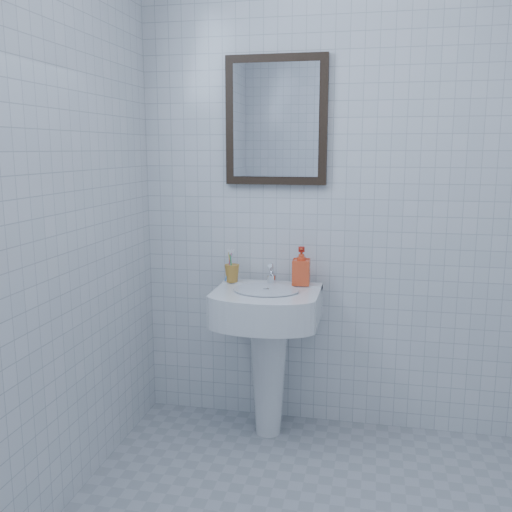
# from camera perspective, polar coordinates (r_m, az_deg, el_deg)

# --- Properties ---
(wall_back) EXTENTS (2.20, 0.02, 2.50)m
(wall_back) POSITION_cam_1_polar(r_m,az_deg,el_deg) (2.83, 10.41, 7.16)
(wall_back) COLOR silver
(wall_back) RESTS_ON ground
(wall_front) EXTENTS (2.20, 0.02, 2.50)m
(wall_front) POSITION_cam_1_polar(r_m,az_deg,el_deg) (0.46, 1.95, -10.45)
(wall_front) COLOR silver
(wall_front) RESTS_ON ground
(wall_left) EXTENTS (0.02, 2.40, 2.50)m
(wall_left) POSITION_cam_1_polar(r_m,az_deg,el_deg) (2.01, -24.00, 5.03)
(wall_left) COLOR silver
(wall_left) RESTS_ON ground
(washbasin) EXTENTS (0.50, 0.36, 0.77)m
(washbasin) POSITION_cam_1_polar(r_m,az_deg,el_deg) (2.80, 1.19, -8.08)
(washbasin) COLOR white
(washbasin) RESTS_ON ground
(faucet) EXTENTS (0.04, 0.10, 0.11)m
(faucet) POSITION_cam_1_polar(r_m,az_deg,el_deg) (2.81, 1.55, -1.93)
(faucet) COLOR silver
(faucet) RESTS_ON washbasin
(toothbrush_cup) EXTENTS (0.09, 0.09, 0.09)m
(toothbrush_cup) POSITION_cam_1_polar(r_m,az_deg,el_deg) (2.85, -2.42, -1.73)
(toothbrush_cup) COLOR #B47C2D
(toothbrush_cup) RESTS_ON washbasin
(soap_dispenser) EXTENTS (0.09, 0.09, 0.19)m
(soap_dispenser) POSITION_cam_1_polar(r_m,az_deg,el_deg) (2.79, 4.55, -1.00)
(soap_dispenser) COLOR red
(soap_dispenser) RESTS_ON washbasin
(wall_mirror) EXTENTS (0.50, 0.04, 0.62)m
(wall_mirror) POSITION_cam_1_polar(r_m,az_deg,el_deg) (2.85, 2.02, 13.39)
(wall_mirror) COLOR black
(wall_mirror) RESTS_ON wall_back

